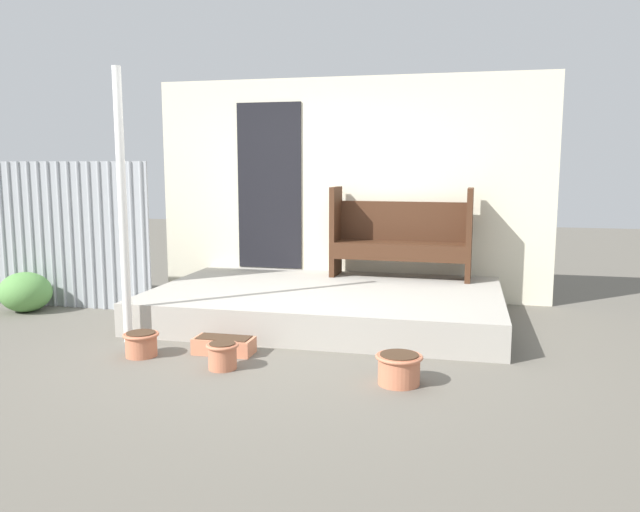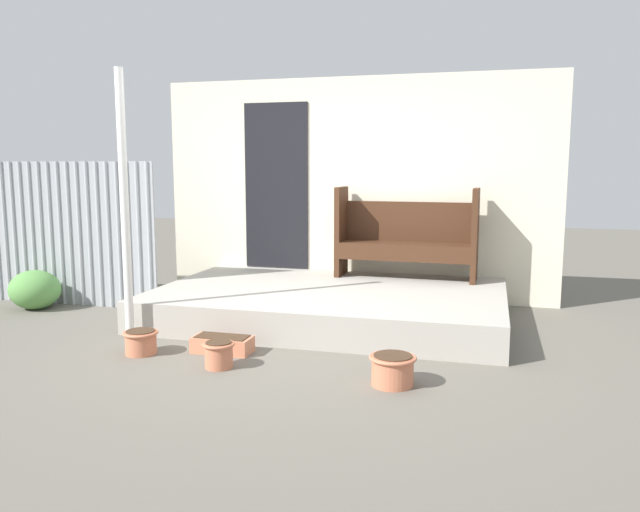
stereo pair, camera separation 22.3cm
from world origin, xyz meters
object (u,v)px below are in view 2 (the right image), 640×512
object	(u,v)px
bench	(406,234)
flower_pot_left	(141,341)
support_post	(125,207)
planter_box_rect	(222,344)
flower_pot_right	(393,369)
shrub_by_fence	(35,290)
flower_pot_middle	(219,353)

from	to	relation	value
bench	flower_pot_left	world-z (taller)	bench
support_post	planter_box_rect	xyz separation A→B (m)	(0.98, -0.14, -1.14)
support_post	flower_pot_left	size ratio (longest dim) A/B	8.10
bench	flower_pot_right	distance (m)	2.75
flower_pot_left	planter_box_rect	distance (m)	0.68
flower_pot_right	planter_box_rect	distance (m)	1.57
planter_box_rect	shrub_by_fence	size ratio (longest dim) A/B	0.89
flower_pot_right	planter_box_rect	xyz separation A→B (m)	(-1.52, 0.41, -0.05)
flower_pot_left	planter_box_rect	size ratio (longest dim) A/B	0.59
support_post	flower_pot_right	size ratio (longest dim) A/B	6.98
support_post	flower_pot_left	world-z (taller)	support_post
flower_pot_left	flower_pot_middle	size ratio (longest dim) A/B	1.16
support_post	shrub_by_fence	xyz separation A→B (m)	(-1.70, 0.81, -0.99)
flower_pot_left	flower_pot_right	distance (m)	2.17
flower_pot_right	shrub_by_fence	world-z (taller)	shrub_by_fence
support_post	flower_pot_middle	xyz separation A→B (m)	(1.12, -0.52, -1.09)
bench	support_post	bearing A→B (deg)	-134.86
bench	flower_pot_middle	world-z (taller)	bench
bench	flower_pot_right	world-z (taller)	bench
support_post	planter_box_rect	distance (m)	1.50
bench	planter_box_rect	bearing A→B (deg)	-117.36
flower_pot_middle	shrub_by_fence	xyz separation A→B (m)	(-2.82, 1.34, 0.10)
support_post	shrub_by_fence	world-z (taller)	support_post
flower_pot_left	shrub_by_fence	xyz separation A→B (m)	(-2.03, 1.18, 0.10)
support_post	bench	bearing A→B (deg)	43.35
bench	flower_pot_middle	size ratio (longest dim) A/B	6.12
flower_pot_left	planter_box_rect	xyz separation A→B (m)	(0.64, 0.22, -0.04)
shrub_by_fence	bench	bearing A→B (deg)	18.14
flower_pot_right	support_post	bearing A→B (deg)	167.53
flower_pot_middle	flower_pot_right	distance (m)	1.38
flower_pot_middle	flower_pot_right	world-z (taller)	flower_pot_right
flower_pot_left	planter_box_rect	world-z (taller)	flower_pot_left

